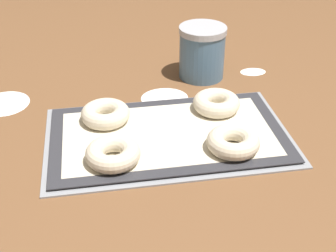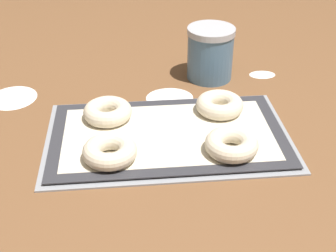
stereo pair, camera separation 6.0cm
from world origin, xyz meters
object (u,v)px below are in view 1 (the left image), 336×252
object	(u,v)px
bagel_front_left	(113,154)
bagel_back_right	(216,103)
flour_canister	(202,52)
bagel_front_right	(233,142)
bagel_back_left	(105,114)
baking_tray	(168,136)

from	to	relation	value
bagel_front_left	bagel_back_right	size ratio (longest dim) A/B	1.00
bagel_back_right	flour_canister	world-z (taller)	flour_canister
bagel_front_right	bagel_front_left	bearing A→B (deg)	179.96
bagel_back_right	flour_canister	xyz separation A→B (m)	(0.01, 0.20, 0.04)
bagel_back_left	bagel_back_right	distance (m)	0.26
bagel_front_left	bagel_back_left	bearing A→B (deg)	92.22
baking_tray	flour_canister	world-z (taller)	flour_canister
baking_tray	bagel_back_right	world-z (taller)	bagel_back_right
bagel_back_right	baking_tray	bearing A→B (deg)	-148.26
baking_tray	bagel_front_left	size ratio (longest dim) A/B	4.82
bagel_front_left	bagel_back_left	world-z (taller)	same
bagel_front_left	bagel_back_right	distance (m)	0.30
bagel_front_right	flour_canister	distance (m)	0.36
bagel_front_right	bagel_back_left	size ratio (longest dim) A/B	1.00
bagel_front_right	bagel_back_right	size ratio (longest dim) A/B	1.00
bagel_back_right	bagel_back_left	bearing A→B (deg)	-178.73
bagel_front_left	flour_canister	distance (m)	0.44
bagel_front_right	bagel_back_right	bearing A→B (deg)	87.67
bagel_front_left	bagel_front_right	distance (m)	0.24
bagel_front_left	flour_canister	bearing A→B (deg)	53.89
baking_tray	bagel_front_right	xyz separation A→B (m)	(0.12, -0.08, 0.03)
bagel_back_left	bagel_front_right	bearing A→B (deg)	-31.59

